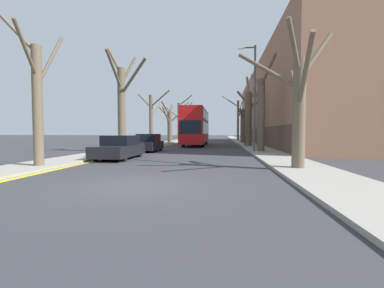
# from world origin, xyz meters

# --- Properties ---
(ground_plane) EXTENTS (300.00, 300.00, 0.00)m
(ground_plane) POSITION_xyz_m (0.00, 0.00, 0.00)
(ground_plane) COLOR #333338
(sidewalk_left) EXTENTS (2.55, 120.00, 0.12)m
(sidewalk_left) POSITION_xyz_m (-5.95, 50.00, 0.06)
(sidewalk_left) COLOR gray
(sidewalk_left) RESTS_ON ground
(sidewalk_right) EXTENTS (2.55, 120.00, 0.12)m
(sidewalk_right) POSITION_xyz_m (5.95, 50.00, 0.06)
(sidewalk_right) COLOR gray
(sidewalk_right) RESTS_ON ground
(building_facade_right) EXTENTS (10.08, 44.62, 10.82)m
(building_facade_right) POSITION_xyz_m (12.22, 31.37, 5.40)
(building_facade_right) COLOR #93664C
(building_facade_right) RESTS_ON ground
(kerb_line_stripe) EXTENTS (0.24, 120.00, 0.01)m
(kerb_line_stripe) POSITION_xyz_m (-4.49, 50.00, 0.00)
(kerb_line_stripe) COLOR yellow
(kerb_line_stripe) RESTS_ON ground
(street_tree_left_0) EXTENTS (2.02, 3.20, 6.66)m
(street_tree_left_0) POSITION_xyz_m (-5.53, 3.24, 3.05)
(street_tree_left_0) COLOR brown
(street_tree_left_0) RESTS_ON ground
(street_tree_left_1) EXTENTS (3.60, 4.05, 8.31)m
(street_tree_left_1) POSITION_xyz_m (-5.46, 12.70, 3.93)
(street_tree_left_1) COLOR brown
(street_tree_left_1) RESTS_ON ground
(street_tree_left_2) EXTENTS (3.66, 4.05, 6.38)m
(street_tree_left_2) POSITION_xyz_m (-5.61, 22.00, 3.27)
(street_tree_left_2) COLOR brown
(street_tree_left_2) RESTS_ON ground
(street_tree_left_3) EXTENTS (3.80, 2.59, 6.39)m
(street_tree_left_3) POSITION_xyz_m (-5.60, 32.08, 2.98)
(street_tree_left_3) COLOR brown
(street_tree_left_3) RESTS_ON ground
(street_tree_left_4) EXTENTS (5.11, 3.11, 8.64)m
(street_tree_left_4) POSITION_xyz_m (-5.43, 40.78, 4.16)
(street_tree_left_4) COLOR brown
(street_tree_left_4) RESTS_ON ground
(street_tree_right_0) EXTENTS (4.06, 4.27, 5.93)m
(street_tree_right_0) POSITION_xyz_m (5.63, 3.89, 2.84)
(street_tree_right_0) COLOR brown
(street_tree_right_0) RESTS_ON ground
(street_tree_right_1) EXTENTS (1.23, 5.57, 7.04)m
(street_tree_right_1) POSITION_xyz_m (5.60, 13.67, 3.32)
(street_tree_right_1) COLOR brown
(street_tree_right_1) RESTS_ON ground
(street_tree_right_2) EXTENTS (2.93, 3.16, 8.32)m
(street_tree_right_2) POSITION_xyz_m (5.45, 21.95, 3.43)
(street_tree_right_2) COLOR brown
(street_tree_right_2) RESTS_ON ground
(street_tree_right_3) EXTENTS (2.98, 2.09, 7.61)m
(street_tree_right_3) POSITION_xyz_m (5.77, 31.51, 3.18)
(street_tree_right_3) COLOR brown
(street_tree_right_3) RESTS_ON ground
(street_tree_right_4) EXTENTS (5.49, 1.53, 8.44)m
(street_tree_right_4) POSITION_xyz_m (5.43, 40.67, 4.28)
(street_tree_right_4) COLOR brown
(street_tree_right_4) RESTS_ON ground
(double_decker_bus) EXTENTS (2.51, 11.93, 4.37)m
(double_decker_bus) POSITION_xyz_m (-0.66, 24.51, 2.48)
(double_decker_bus) COLOR red
(double_decker_bus) RESTS_ON ground
(parked_car_0) EXTENTS (1.87, 4.36, 1.41)m
(parked_car_0) POSITION_xyz_m (-3.59, 7.64, 0.67)
(parked_car_0) COLOR black
(parked_car_0) RESTS_ON ground
(parked_car_1) EXTENTS (1.79, 3.90, 1.47)m
(parked_car_1) POSITION_xyz_m (-3.59, 13.67, 0.69)
(parked_car_1) COLOR black
(parked_car_1) RESTS_ON ground
(lamp_post) EXTENTS (1.40, 0.20, 8.32)m
(lamp_post) POSITION_xyz_m (4.96, 13.32, 4.62)
(lamp_post) COLOR #4C4F54
(lamp_post) RESTS_ON ground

